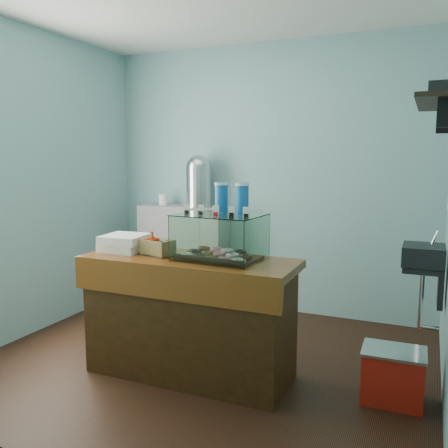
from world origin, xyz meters
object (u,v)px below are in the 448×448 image
at_px(display_case, 222,235).
at_px(coffee_urn, 199,180).
at_px(counter, 189,316).
at_px(red_cooler, 393,375).

height_order(display_case, coffee_urn, coffee_urn).
relative_size(counter, coffee_urn, 2.86).
height_order(counter, display_case, display_case).
distance_m(display_case, coffee_urn, 1.77).
xyz_separation_m(coffee_urn, red_cooler, (2.13, -1.37, -1.21)).
distance_m(coffee_urn, red_cooler, 2.81).
bearing_deg(red_cooler, counter, -173.87).
distance_m(counter, red_cooler, 1.48).
bearing_deg(display_case, coffee_urn, 126.42).
bearing_deg(red_cooler, coffee_urn, 145.97).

